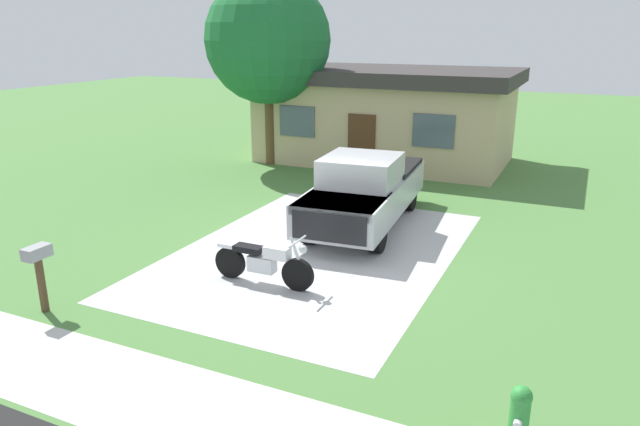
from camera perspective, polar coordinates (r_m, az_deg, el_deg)
The scene contains 9 objects.
ground_plane at distance 13.51m, azimuth -0.34°, elevation -3.83°, with size 80.00×80.00×0.00m, color #4C7C3D.
driveway_pad at distance 13.51m, azimuth -0.34°, elevation -3.82°, with size 5.90×8.54×0.01m, color #BCBCBC.
sidewalk_strip at distance 9.05m, azimuth -17.47°, elevation -16.24°, with size 36.00×1.80×0.01m, color beige.
motorcycle at distance 11.77m, azimuth -5.49°, elevation -4.75°, with size 2.21×0.70×1.09m.
pickup_truck at distance 15.22m, azimuth 4.44°, elevation 2.35°, with size 2.45×5.76×1.90m.
fire_hydrant at distance 7.85m, azimuth 18.77°, elevation -18.40°, with size 0.32×0.40×0.87m.
mailbox at distance 11.54m, azimuth -25.71°, elevation -4.26°, with size 0.26×0.48×1.26m.
shade_tree at distance 21.95m, azimuth -5.10°, elevation 16.38°, with size 4.54×4.54×6.80m.
neighbor_house at distance 22.90m, azimuth 6.38°, elevation 9.53°, with size 9.60×5.60×3.50m.
Camera 1 is at (5.38, -11.38, 4.90)m, focal length 32.93 mm.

